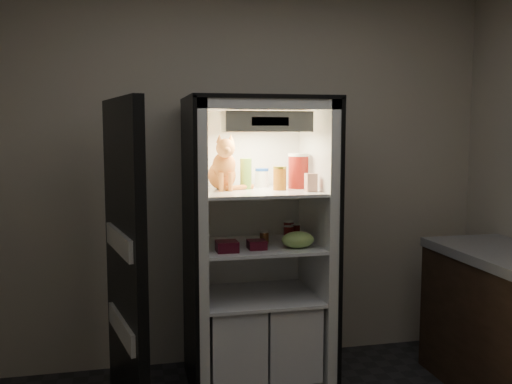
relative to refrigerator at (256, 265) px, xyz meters
The scene contains 16 objects.
room_shell 1.61m from the refrigerator, 90.00° to the right, with size 3.60×3.60×3.60m.
refrigerator is the anchor object (origin of this frame).
fridge_door 0.89m from the refrigerator, 161.87° to the right, with size 0.23×0.86×1.85m.
tabby_cat 0.67m from the refrigerator, behind, with size 0.29×0.33×0.36m.
parmesan_shaker 0.60m from the refrigerator, 158.81° to the left, with size 0.08×0.08×0.20m.
mayo_tub 0.58m from the refrigerator, 61.66° to the left, with size 0.09×0.09×0.12m.
salsa_jar 0.59m from the refrigerator, 31.40° to the right, with size 0.09×0.09×0.15m.
pepper_jar 0.67m from the refrigerator, ahead, with size 0.13×0.13×0.23m.
cream_carton 0.66m from the refrigerator, 34.81° to the right, with size 0.07×0.07×0.11m, color silver.
soda_can_a 0.31m from the refrigerator, ahead, with size 0.07×0.07×0.13m.
soda_can_b 0.33m from the refrigerator, ahead, with size 0.06×0.06×0.11m.
soda_can_c 0.29m from the refrigerator, 22.40° to the right, with size 0.06×0.06×0.12m.
condiment_jar 0.20m from the refrigerator, 45.73° to the right, with size 0.06×0.06×0.08m.
grape_bag 0.37m from the refrigerator, 45.69° to the right, with size 0.21×0.15×0.10m, color #85AA4F.
berry_box_left 0.37m from the refrigerator, 135.61° to the right, with size 0.13×0.13×0.06m, color #4B0C1D.
berry_box_right 0.27m from the refrigerator, 101.94° to the right, with size 0.11×0.11×0.06m, color #4B0C1D.
Camera 1 is at (-0.81, -2.17, 1.68)m, focal length 40.00 mm.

